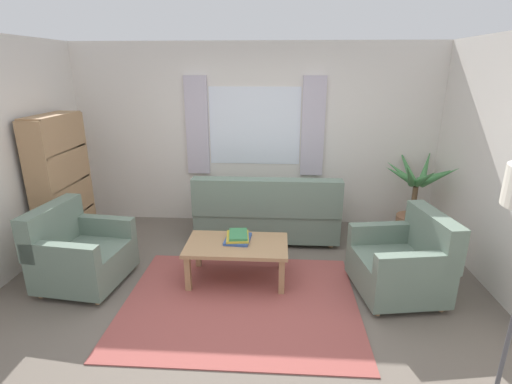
{
  "coord_description": "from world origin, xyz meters",
  "views": [
    {
      "loc": [
        0.36,
        -3.3,
        2.26
      ],
      "look_at": [
        0.11,
        0.7,
        0.95
      ],
      "focal_mm": 26.85,
      "sensor_mm": 36.0,
      "label": 1
    }
  ],
  "objects_px": {
    "book_stack_on_table": "(238,237)",
    "bookshelf": "(66,190)",
    "armchair_left": "(79,253)",
    "coffee_table": "(237,248)",
    "armchair_right": "(404,263)",
    "potted_plant": "(414,201)",
    "couch": "(267,213)"
  },
  "relations": [
    {
      "from": "couch",
      "to": "armchair_right",
      "type": "bearing_deg",
      "value": 138.71
    },
    {
      "from": "potted_plant",
      "to": "book_stack_on_table",
      "type": "bearing_deg",
      "value": -152.32
    },
    {
      "from": "potted_plant",
      "to": "bookshelf",
      "type": "distance_m",
      "value": 4.59
    },
    {
      "from": "coffee_table",
      "to": "bookshelf",
      "type": "xyz_separation_m",
      "value": [
        -2.27,
        0.73,
        0.39
      ]
    },
    {
      "from": "armchair_right",
      "to": "coffee_table",
      "type": "xyz_separation_m",
      "value": [
        -1.74,
        0.16,
        0.03
      ]
    },
    {
      "from": "couch",
      "to": "armchair_left",
      "type": "distance_m",
      "value": 2.36
    },
    {
      "from": "couch",
      "to": "armchair_right",
      "type": "xyz_separation_m",
      "value": [
        1.44,
        -1.27,
        -0.01
      ]
    },
    {
      "from": "coffee_table",
      "to": "potted_plant",
      "type": "height_order",
      "value": "potted_plant"
    },
    {
      "from": "armchair_right",
      "to": "bookshelf",
      "type": "height_order",
      "value": "bookshelf"
    },
    {
      "from": "armchair_left",
      "to": "potted_plant",
      "type": "height_order",
      "value": "potted_plant"
    },
    {
      "from": "book_stack_on_table",
      "to": "bookshelf",
      "type": "xyz_separation_m",
      "value": [
        -2.27,
        0.65,
        0.29
      ]
    },
    {
      "from": "armchair_left",
      "to": "armchair_right",
      "type": "height_order",
      "value": "same"
    },
    {
      "from": "book_stack_on_table",
      "to": "couch",
      "type": "bearing_deg",
      "value": 74.24
    },
    {
      "from": "armchair_right",
      "to": "bookshelf",
      "type": "xyz_separation_m",
      "value": [
        -4.0,
        0.9,
        0.41
      ]
    },
    {
      "from": "coffee_table",
      "to": "bookshelf",
      "type": "relative_size",
      "value": 0.64
    },
    {
      "from": "couch",
      "to": "armchair_right",
      "type": "distance_m",
      "value": 1.92
    },
    {
      "from": "couch",
      "to": "armchair_right",
      "type": "relative_size",
      "value": 1.98
    },
    {
      "from": "coffee_table",
      "to": "potted_plant",
      "type": "relative_size",
      "value": 0.91
    },
    {
      "from": "couch",
      "to": "potted_plant",
      "type": "bearing_deg",
      "value": -174.94
    },
    {
      "from": "armchair_left",
      "to": "bookshelf",
      "type": "xyz_separation_m",
      "value": [
        -0.58,
        0.9,
        0.41
      ]
    },
    {
      "from": "coffee_table",
      "to": "bookshelf",
      "type": "height_order",
      "value": "bookshelf"
    },
    {
      "from": "potted_plant",
      "to": "armchair_left",
      "type": "bearing_deg",
      "value": -159.94
    },
    {
      "from": "potted_plant",
      "to": "couch",
      "type": "bearing_deg",
      "value": -174.94
    },
    {
      "from": "armchair_left",
      "to": "potted_plant",
      "type": "distance_m",
      "value": 4.24
    },
    {
      "from": "coffee_table",
      "to": "potted_plant",
      "type": "xyz_separation_m",
      "value": [
        2.29,
        1.28,
        0.14
      ]
    },
    {
      "from": "armchair_left",
      "to": "coffee_table",
      "type": "xyz_separation_m",
      "value": [
        1.69,
        0.17,
        0.03
      ]
    },
    {
      "from": "coffee_table",
      "to": "armchair_right",
      "type": "bearing_deg",
      "value": -5.4
    },
    {
      "from": "armchair_right",
      "to": "book_stack_on_table",
      "type": "height_order",
      "value": "armchair_right"
    },
    {
      "from": "armchair_left",
      "to": "potted_plant",
      "type": "relative_size",
      "value": 0.77
    },
    {
      "from": "bookshelf",
      "to": "potted_plant",
      "type": "bearing_deg",
      "value": 96.9
    },
    {
      "from": "book_stack_on_table",
      "to": "potted_plant",
      "type": "distance_m",
      "value": 2.58
    },
    {
      "from": "coffee_table",
      "to": "book_stack_on_table",
      "type": "xyz_separation_m",
      "value": [
        0.0,
        0.08,
        0.09
      ]
    }
  ]
}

